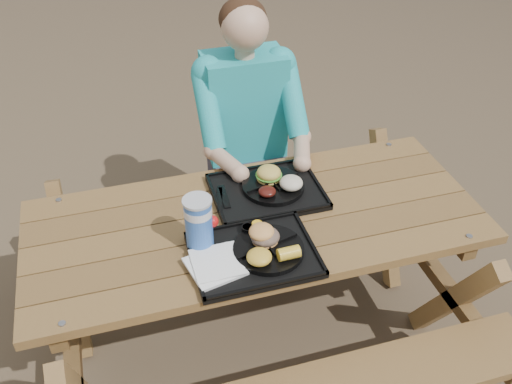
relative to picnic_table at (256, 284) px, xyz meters
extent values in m
plane|color=#999999|center=(0.00, 0.00, -0.38)|extent=(60.00, 60.00, 0.00)
cube|color=black|center=(-0.07, -0.21, 0.39)|extent=(0.45, 0.35, 0.02)
cube|color=black|center=(0.09, 0.14, 0.39)|extent=(0.45, 0.35, 0.02)
cylinder|color=black|center=(-0.02, -0.22, 0.41)|extent=(0.26, 0.26, 0.02)
cylinder|color=black|center=(0.12, 0.15, 0.41)|extent=(0.26, 0.26, 0.02)
cube|color=white|center=(-0.22, -0.24, 0.41)|extent=(0.21, 0.21, 0.02)
cylinder|color=#174CAE|center=(-0.25, -0.11, 0.50)|extent=(0.10, 0.10, 0.20)
cylinder|color=black|center=(-0.06, -0.10, 0.41)|extent=(0.05, 0.05, 0.03)
cylinder|color=yellow|center=(-0.02, -0.09, 0.41)|extent=(0.05, 0.05, 0.03)
ellipsoid|color=gold|center=(-0.07, -0.28, 0.44)|extent=(0.09, 0.09, 0.05)
cube|color=black|center=(-0.09, 0.14, 0.40)|extent=(0.03, 0.15, 0.01)
ellipsoid|color=#46130E|center=(0.07, 0.08, 0.43)|extent=(0.07, 0.07, 0.03)
ellipsoid|color=beige|center=(0.18, 0.10, 0.44)|extent=(0.10, 0.10, 0.05)
camera|label=1|loc=(-0.48, -1.66, 1.83)|focal=40.00mm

